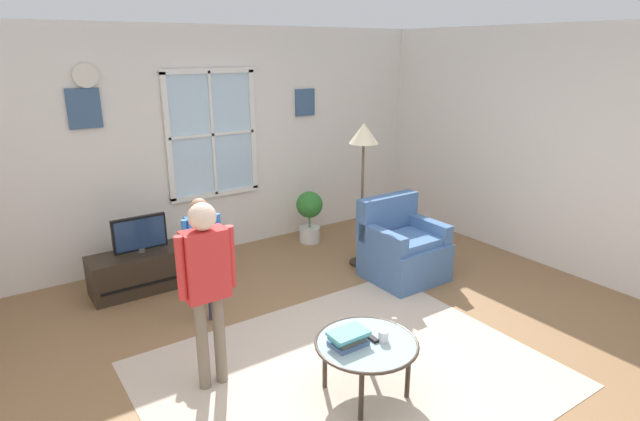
% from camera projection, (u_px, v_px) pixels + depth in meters
% --- Properties ---
extents(ground_plane, '(6.55, 6.44, 0.02)m').
position_uv_depth(ground_plane, '(362.00, 363.00, 4.15)').
color(ground_plane, olive).
extents(back_wall, '(5.95, 0.17, 2.66)m').
position_uv_depth(back_wall, '(207.00, 143.00, 6.09)').
color(back_wall, silver).
rests_on(back_wall, ground_plane).
extents(side_wall_right, '(0.12, 5.84, 2.66)m').
position_uv_depth(side_wall_right, '(592.00, 156.00, 5.38)').
color(side_wall_right, silver).
rests_on(side_wall_right, ground_plane).
extents(area_rug, '(2.97, 2.39, 0.01)m').
position_uv_depth(area_rug, '(349.00, 374.00, 3.98)').
color(area_rug, '#C6B29E').
rests_on(area_rug, ground_plane).
extents(tv_stand, '(1.06, 0.43, 0.41)m').
position_uv_depth(tv_stand, '(144.00, 271.00, 5.34)').
color(tv_stand, '#2D2319').
rests_on(tv_stand, ground_plane).
extents(television, '(0.54, 0.08, 0.38)m').
position_uv_depth(television, '(140.00, 234.00, 5.22)').
color(television, '#4C4C4C').
rests_on(television, tv_stand).
extents(armchair, '(0.76, 0.74, 0.87)m').
position_uv_depth(armchair, '(402.00, 249.00, 5.59)').
color(armchair, '#476B9E').
rests_on(armchair, ground_plane).
extents(coffee_table, '(0.75, 0.75, 0.42)m').
position_uv_depth(coffee_table, '(367.00, 346.00, 3.66)').
color(coffee_table, '#99B2B7').
rests_on(coffee_table, ground_plane).
extents(book_stack, '(0.27, 0.18, 0.10)m').
position_uv_depth(book_stack, '(348.00, 338.00, 3.61)').
color(book_stack, '#4A6694').
rests_on(book_stack, coffee_table).
extents(cup, '(0.07, 0.07, 0.08)m').
position_uv_depth(cup, '(383.00, 336.00, 3.66)').
color(cup, white).
rests_on(cup, coffee_table).
extents(remote_near_books, '(0.08, 0.15, 0.02)m').
position_uv_depth(remote_near_books, '(355.00, 339.00, 3.68)').
color(remote_near_books, black).
rests_on(remote_near_books, coffee_table).
extents(remote_near_cup, '(0.04, 0.14, 0.02)m').
position_uv_depth(remote_near_cup, '(371.00, 337.00, 3.70)').
color(remote_near_cup, black).
rests_on(remote_near_cup, coffee_table).
extents(person_blue_shirt, '(0.35, 0.16, 1.18)m').
position_uv_depth(person_blue_shirt, '(202.00, 246.00, 4.55)').
color(person_blue_shirt, '#333851').
rests_on(person_blue_shirt, ground_plane).
extents(person_red_shirt, '(0.43, 0.19, 1.42)m').
position_uv_depth(person_red_shirt, '(206.00, 275.00, 3.61)').
color(person_red_shirt, '#726656').
rests_on(person_red_shirt, ground_plane).
extents(potted_plant_by_window, '(0.34, 0.34, 0.67)m').
position_uv_depth(potted_plant_by_window, '(310.00, 212.00, 6.60)').
color(potted_plant_by_window, silver).
rests_on(potted_plant_by_window, ground_plane).
extents(floor_lamp, '(0.32, 0.32, 1.64)m').
position_uv_depth(floor_lamp, '(363.00, 148.00, 5.62)').
color(floor_lamp, black).
rests_on(floor_lamp, ground_plane).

